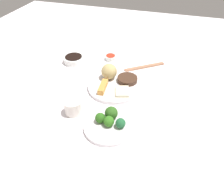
# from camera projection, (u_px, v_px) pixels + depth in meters

# --- Properties ---
(tabletop) EXTENTS (2.20, 2.20, 0.02)m
(tabletop) POSITION_uv_depth(u_px,v_px,m) (108.00, 84.00, 1.13)
(tabletop) COLOR white
(tabletop) RESTS_ON ground
(main_plate) EXTENTS (0.26, 0.26, 0.02)m
(main_plate) POSITION_uv_depth(u_px,v_px,m) (115.00, 86.00, 1.08)
(main_plate) COLOR white
(main_plate) RESTS_ON tabletop
(rice_scoop) EXTENTS (0.08, 0.08, 0.08)m
(rice_scoop) POSITION_uv_depth(u_px,v_px,m) (109.00, 71.00, 1.10)
(rice_scoop) COLOR tan
(rice_scoop) RESTS_ON main_plate
(spring_roll) EXTENTS (0.03, 0.10, 0.02)m
(spring_roll) POSITION_uv_depth(u_px,v_px,m) (102.00, 87.00, 1.04)
(spring_roll) COLOR gold
(spring_roll) RESTS_ON main_plate
(crab_rangoon_wonton) EXTENTS (0.08, 0.09, 0.01)m
(crab_rangoon_wonton) POSITION_uv_depth(u_px,v_px,m) (122.00, 91.00, 1.02)
(crab_rangoon_wonton) COLOR beige
(crab_rangoon_wonton) RESTS_ON main_plate
(stir_fry_heap) EXTENTS (0.10, 0.10, 0.02)m
(stir_fry_heap) POSITION_uv_depth(u_px,v_px,m) (127.00, 79.00, 1.09)
(stir_fry_heap) COLOR #442C1E
(stir_fry_heap) RESTS_ON main_plate
(broccoli_plate) EXTENTS (0.19, 0.19, 0.01)m
(broccoli_plate) POSITION_uv_depth(u_px,v_px,m) (109.00, 126.00, 0.87)
(broccoli_plate) COLOR white
(broccoli_plate) RESTS_ON tabletop
(broccoli_floret_0) EXTENTS (0.04, 0.04, 0.04)m
(broccoli_floret_0) POSITION_uv_depth(u_px,v_px,m) (109.00, 121.00, 0.85)
(broccoli_floret_0) COLOR #33731F
(broccoli_floret_0) RESTS_ON broccoli_plate
(broccoli_floret_1) EXTENTS (0.05, 0.05, 0.05)m
(broccoli_floret_1) POSITION_uv_depth(u_px,v_px,m) (111.00, 113.00, 0.88)
(broccoli_floret_1) COLOR #2E5F1E
(broccoli_floret_1) RESTS_ON broccoli_plate
(broccoli_floret_2) EXTENTS (0.04, 0.04, 0.04)m
(broccoli_floret_2) POSITION_uv_depth(u_px,v_px,m) (121.00, 123.00, 0.85)
(broccoli_floret_2) COLOR #226135
(broccoli_floret_2) RESTS_ON broccoli_plate
(broccoli_floret_5) EXTENTS (0.04, 0.04, 0.04)m
(broccoli_floret_5) POSITION_uv_depth(u_px,v_px,m) (100.00, 118.00, 0.87)
(broccoli_floret_5) COLOR #2B631B
(broccoli_floret_5) RESTS_ON broccoli_plate
(soy_sauce_bowl) EXTENTS (0.11, 0.11, 0.03)m
(soy_sauce_bowl) POSITION_uv_depth(u_px,v_px,m) (74.00, 59.00, 1.26)
(soy_sauce_bowl) COLOR white
(soy_sauce_bowl) RESTS_ON tabletop
(soy_sauce_bowl_liquid) EXTENTS (0.09, 0.09, 0.00)m
(soy_sauce_bowl_liquid) POSITION_uv_depth(u_px,v_px,m) (73.00, 57.00, 1.25)
(soy_sauce_bowl_liquid) COLOR black
(soy_sauce_bowl_liquid) RESTS_ON soy_sauce_bowl
(sauce_ramekin_sweet_and_sour) EXTENTS (0.06, 0.06, 0.02)m
(sauce_ramekin_sweet_and_sour) POSITION_uv_depth(u_px,v_px,m) (111.00, 58.00, 1.29)
(sauce_ramekin_sweet_and_sour) COLOR white
(sauce_ramekin_sweet_and_sour) RESTS_ON tabletop
(sauce_ramekin_sweet_and_sour_liquid) EXTENTS (0.05, 0.05, 0.00)m
(sauce_ramekin_sweet_and_sour_liquid) POSITION_uv_depth(u_px,v_px,m) (111.00, 55.00, 1.28)
(sauce_ramekin_sweet_and_sour_liquid) COLOR red
(sauce_ramekin_sweet_and_sour_liquid) RESTS_ON sauce_ramekin_sweet_and_sour
(teacup) EXTENTS (0.07, 0.07, 0.06)m
(teacup) POSITION_uv_depth(u_px,v_px,m) (73.00, 107.00, 0.93)
(teacup) COLOR white
(teacup) RESTS_ON tabletop
(chopsticks_pair) EXTENTS (0.20, 0.15, 0.01)m
(chopsticks_pair) POSITION_uv_depth(u_px,v_px,m) (145.00, 67.00, 1.23)
(chopsticks_pair) COLOR #A77253
(chopsticks_pair) RESTS_ON tabletop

